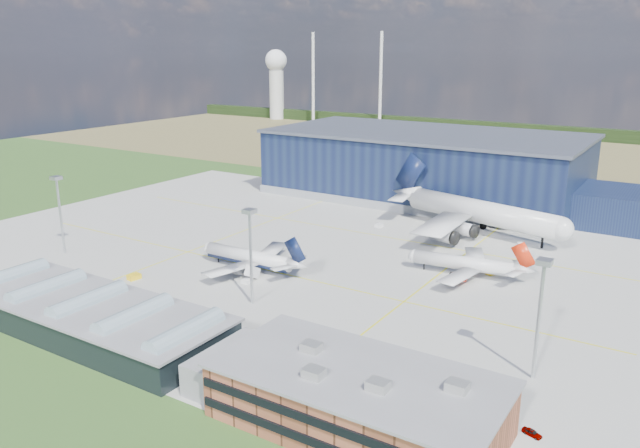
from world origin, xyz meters
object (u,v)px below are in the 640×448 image
(gse_van_b, at_px, (522,248))
(car_a, at_px, (532,433))
(gse_tug_b, at_px, (134,277))
(car_b, at_px, (283,355))
(airliner_widebody, at_px, (483,200))
(light_mast_center, at_px, (250,241))
(light_mast_east, at_px, (541,300))
(gse_van_c, at_px, (496,411))
(airliner_red, at_px, (464,256))
(hangar, at_px, (431,169))
(ops_building, at_px, (358,398))
(light_mast_west, at_px, (59,202))
(airliner_navy, at_px, (248,250))
(gse_tug_c, at_px, (492,272))
(airstair, at_px, (252,275))
(gse_cart_a, at_px, (379,225))

(gse_van_b, height_order, car_a, gse_van_b)
(gse_tug_b, relative_size, car_b, 0.91)
(airliner_widebody, height_order, car_b, airliner_widebody)
(light_mast_center, xyz_separation_m, car_a, (69.41, -18.00, -14.88))
(light_mast_center, bearing_deg, car_b, -39.47)
(light_mast_east, xyz_separation_m, gse_van_c, (-1.84, -16.00, -14.20))
(airliner_red, bearing_deg, hangar, -68.41)
(light_mast_east, xyz_separation_m, gse_van_b, (-21.87, 73.87, -14.37))
(airliner_widebody, xyz_separation_m, gse_van_b, (16.18, -11.13, -10.07))
(light_mast_east, bearing_deg, car_a, -76.22)
(hangar, bearing_deg, gse_van_b, -45.35)
(ops_building, relative_size, car_a, 14.26)
(light_mast_west, distance_m, airliner_navy, 58.37)
(ops_building, height_order, light_mast_center, light_mast_center)
(ops_building, bearing_deg, gse_tug_c, 92.31)
(ops_building, bearing_deg, hangar, 108.63)
(gse_tug_b, distance_m, gse_van_c, 99.71)
(ops_building, height_order, light_mast_west, light_mast_west)
(gse_van_c, relative_size, airstair, 1.17)
(airliner_widebody, height_order, gse_cart_a, airliner_widebody)
(gse_van_b, bearing_deg, car_b, -128.09)
(light_mast_center, xyz_separation_m, gse_tug_b, (-35.83, -4.07, -14.73))
(hangar, height_order, airliner_red, hangar)
(light_mast_center, xyz_separation_m, gse_cart_a, (-4.30, 74.00, -14.81))
(gse_van_b, distance_m, gse_tug_c, 24.40)
(hangar, distance_m, light_mast_west, 139.77)
(airliner_widebody, distance_m, gse_tug_b, 109.47)
(gse_tug_c, xyz_separation_m, airstair, (-51.19, -37.49, 0.75))
(hangar, height_order, airliner_widebody, hangar)
(airstair, relative_size, car_a, 1.36)
(ops_building, xyz_separation_m, gse_van_b, (-1.87, 103.88, -3.73))
(gse_van_b, bearing_deg, light_mast_west, -171.91)
(gse_tug_c, height_order, airstair, airstair)
(airliner_red, bearing_deg, light_mast_center, 44.75)
(hangar, bearing_deg, light_mast_center, -86.70)
(gse_tug_c, bearing_deg, light_mast_east, -43.80)
(airliner_red, distance_m, airstair, 55.62)
(hangar, xyz_separation_m, car_b, (29.05, -142.80, -11.03))
(light_mast_center, relative_size, gse_van_b, 4.96)
(light_mast_east, xyz_separation_m, airliner_red, (-29.33, 44.37, -9.90))
(airliner_red, xyz_separation_m, airliner_widebody, (-8.72, 40.63, 5.60))
(light_mast_west, height_order, gse_tug_b, light_mast_west)
(hangar, height_order, gse_van_b, hangar)
(ops_building, xyz_separation_m, gse_cart_a, (-49.30, 104.00, -4.17))
(gse_van_c, bearing_deg, gse_tug_b, 99.70)
(gse_tug_b, relative_size, gse_cart_a, 1.12)
(airliner_red, distance_m, gse_tug_c, 9.37)
(airliner_widebody, bearing_deg, light_mast_east, -51.16)
(airliner_navy, xyz_separation_m, gse_tug_c, (57.14, 31.51, -5.01))
(airliner_navy, relative_size, gse_tug_c, 11.66)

